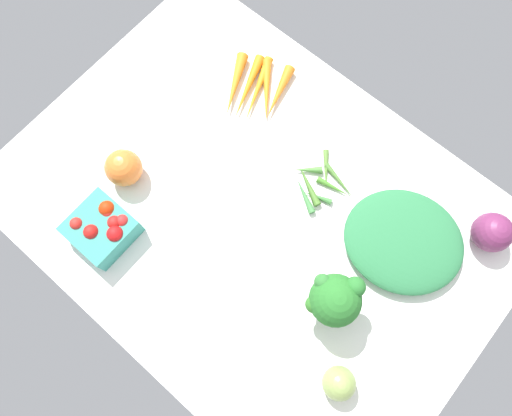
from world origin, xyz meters
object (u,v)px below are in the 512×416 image
(berry_basket, at_px, (103,228))
(heirloom_tomato_green, at_px, (339,383))
(leafy_greens_clump, at_px, (404,241))
(okra_pile, at_px, (318,184))
(red_onion_near_basket, at_px, (492,232))
(carrot_bunch, at_px, (255,89))
(broccoli_head, at_px, (335,299))
(heirloom_tomato_orange, at_px, (124,168))

(berry_basket, distance_m, heirloom_tomato_green, 0.55)
(berry_basket, relative_size, heirloom_tomato_green, 1.84)
(berry_basket, relative_size, leafy_greens_clump, 0.47)
(berry_basket, xyz_separation_m, leafy_greens_clump, (0.48, 0.38, -0.01))
(okra_pile, xyz_separation_m, leafy_greens_clump, (0.21, 0.01, 0.01))
(okra_pile, relative_size, red_onion_near_basket, 1.79)
(carrot_bunch, xyz_separation_m, leafy_greens_clump, (0.46, -0.07, 0.01))
(broccoli_head, height_order, red_onion_near_basket, broccoli_head)
(carrot_bunch, bearing_deg, leafy_greens_clump, -9.16)
(broccoli_head, relative_size, carrot_bunch, 0.68)
(broccoli_head, height_order, carrot_bunch, broccoli_head)
(carrot_bunch, relative_size, leafy_greens_clump, 0.79)
(red_onion_near_basket, xyz_separation_m, heirloom_tomato_orange, (-0.66, -0.38, -0.00))
(berry_basket, height_order, leafy_greens_clump, berry_basket)
(okra_pile, bearing_deg, red_onion_near_basket, 21.86)
(carrot_bunch, height_order, heirloom_tomato_green, heirloom_tomato_green)
(heirloom_tomato_orange, bearing_deg, broccoli_head, 7.38)
(okra_pile, xyz_separation_m, heirloom_tomato_green, (0.28, -0.29, 0.02))
(broccoli_head, height_order, heirloom_tomato_green, broccoli_head)
(heirloom_tomato_green, distance_m, leafy_greens_clump, 0.31)
(carrot_bunch, distance_m, heirloom_tomato_green, 0.65)
(broccoli_head, distance_m, heirloom_tomato_green, 0.16)
(broccoli_head, relative_size, heirloom_tomato_green, 2.10)
(broccoli_head, xyz_separation_m, red_onion_near_basket, (0.16, 0.32, -0.04))
(broccoli_head, xyz_separation_m, heirloom_tomato_green, (0.10, -0.11, -0.05))
(broccoli_head, distance_m, red_onion_near_basket, 0.36)
(broccoli_head, xyz_separation_m, heirloom_tomato_orange, (-0.50, -0.06, -0.04))
(broccoli_head, xyz_separation_m, leafy_greens_clump, (0.04, 0.19, -0.06))
(heirloom_tomato_green, height_order, heirloom_tomato_orange, heirloom_tomato_orange)
(leafy_greens_clump, bearing_deg, berry_basket, -141.79)
(heirloom_tomato_green, xyz_separation_m, leafy_greens_clump, (-0.06, 0.30, -0.01))
(broccoli_head, distance_m, leafy_greens_clump, 0.21)
(leafy_greens_clump, bearing_deg, heirloom_tomato_green, -78.03)
(okra_pile, bearing_deg, carrot_bunch, 161.05)
(carrot_bunch, bearing_deg, berry_basket, -92.58)
(broccoli_head, xyz_separation_m, berry_basket, (-0.44, -0.18, -0.05))
(broccoli_head, bearing_deg, heirloom_tomato_orange, -172.62)
(okra_pile, relative_size, heirloom_tomato_orange, 1.84)
(okra_pile, bearing_deg, heirloom_tomato_green, -46.53)
(leafy_greens_clump, bearing_deg, okra_pile, -176.93)
(carrot_bunch, relative_size, okra_pile, 1.35)
(red_onion_near_basket, relative_size, heirloom_tomato_orange, 1.03)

